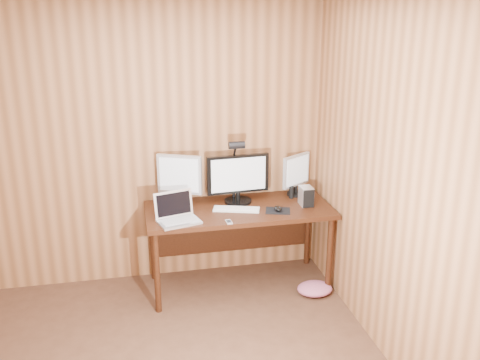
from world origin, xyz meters
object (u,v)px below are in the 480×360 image
object	(u,v)px
monitor_center	(238,178)
monitor_right	(296,174)
keyboard	(236,209)
speaker	(292,192)
hard_drive	(306,196)
desk	(237,218)
phone	(229,222)
laptop	(177,214)
monitor_left	(180,178)
desk_lamp	(235,161)
mouse	(278,208)

from	to	relation	value
monitor_center	monitor_right	world-z (taller)	monitor_center
keyboard	speaker	bearing A→B (deg)	36.70
monitor_center	keyboard	bearing A→B (deg)	-109.77
monitor_right	hard_drive	world-z (taller)	monitor_right
desk	phone	xyz separation A→B (m)	(-0.15, -0.38, 0.13)
laptop	hard_drive	distance (m)	1.15
monitor_center	keyboard	xyz separation A→B (m)	(-0.05, -0.19, -0.22)
monitor_right	keyboard	bearing A→B (deg)	170.54
keyboard	monitor_left	bearing A→B (deg)	168.80
keyboard	hard_drive	distance (m)	0.63
hard_drive	speaker	world-z (taller)	hard_drive
laptop	phone	distance (m)	0.43
desk_lamp	monitor_right	bearing A→B (deg)	17.06
desk	monitor_left	bearing A→B (deg)	165.59
monitor_center	monitor_left	distance (m)	0.51
monitor_right	mouse	bearing A→B (deg)	-160.07
laptop	keyboard	size ratio (longest dim) A/B	0.92
monitor_right	hard_drive	bearing A→B (deg)	-121.27
laptop	desk_lamp	distance (m)	0.72
desk	phone	distance (m)	0.42
keyboard	phone	world-z (taller)	keyboard
monitor_center	phone	xyz separation A→B (m)	(-0.17, -0.44, -0.22)
speaker	desk_lamp	world-z (taller)	desk_lamp
phone	desk	bearing A→B (deg)	65.08
keyboard	speaker	world-z (taller)	speaker
monitor_center	monitor_right	distance (m)	0.57
phone	speaker	world-z (taller)	speaker
monitor_center	speaker	xyz separation A→B (m)	(0.50, 0.01, -0.17)
mouse	desk_lamp	bearing A→B (deg)	146.59
monitor_center	phone	distance (m)	0.52
keyboard	hard_drive	bearing A→B (deg)	16.75
monitor_right	mouse	distance (m)	0.48
desk	monitor_left	xyz separation A→B (m)	(-0.48, 0.12, 0.36)
monitor_center	monitor_left	size ratio (longest dim) A/B	1.25
mouse	speaker	world-z (taller)	speaker
monitor_left	hard_drive	size ratio (longest dim) A/B	2.71
desk	monitor_center	xyz separation A→B (m)	(0.02, 0.07, 0.35)
hard_drive	phone	bearing A→B (deg)	-160.72
desk	hard_drive	world-z (taller)	hard_drive
monitor_center	hard_drive	distance (m)	0.62
monitor_right	speaker	bearing A→B (deg)	-163.74
monitor_left	phone	distance (m)	0.65
monitor_right	desk_lamp	xyz separation A→B (m)	(-0.58, -0.05, 0.17)
desk	desk_lamp	bearing A→B (deg)	88.07
laptop	keyboard	world-z (taller)	laptop
monitor_left	hard_drive	distance (m)	1.11
desk	hard_drive	distance (m)	0.64
monitor_center	speaker	size ratio (longest dim) A/B	5.08
monitor_left	speaker	xyz separation A→B (m)	(1.00, -0.05, -0.19)
speaker	desk_lamp	size ratio (longest dim) A/B	0.18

